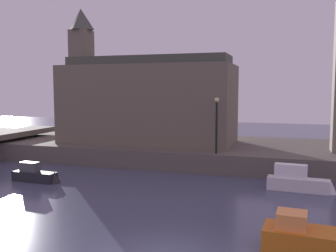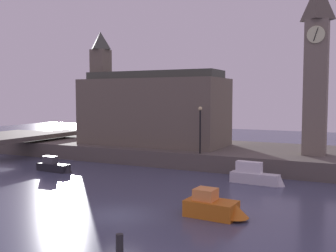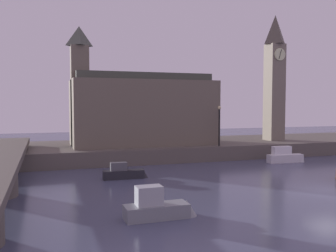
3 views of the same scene
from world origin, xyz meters
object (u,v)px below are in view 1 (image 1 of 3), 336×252
boat_barge_dark (37,175)px  boat_patrol_orange (307,238)px  parliament_hall (145,100)px  streetlamp (217,119)px  boat_ferry_white (301,181)px

boat_barge_dark → boat_patrol_orange: size_ratio=1.02×
parliament_hall → streetlamp: (7.33, -4.29, -1.22)m
boat_patrol_orange → boat_barge_dark: bearing=159.5°
streetlamp → boat_barge_dark: bearing=-151.0°
parliament_hall → boat_patrol_orange: bearing=-51.9°
boat_ferry_white → boat_barge_dark: (-17.03, -2.87, -0.15)m
parliament_hall → boat_barge_dark: size_ratio=4.21×
streetlamp → boat_barge_dark: (-11.15, -6.17, -3.63)m
streetlamp → boat_ferry_white: 7.59m
boat_ferry_white → boat_patrol_orange: (0.01, -9.23, -0.05)m
boat_ferry_white → boat_barge_dark: size_ratio=1.14×
boat_patrol_orange → parliament_hall: bearing=128.1°
streetlamp → boat_patrol_orange: size_ratio=1.18×
streetlamp → boat_patrol_orange: 14.29m
boat_barge_dark → streetlamp: bearing=29.0°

